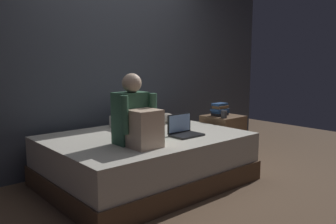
{
  "coord_description": "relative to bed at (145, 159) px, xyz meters",
  "views": [
    {
      "loc": [
        -2.34,
        -2.51,
        1.28
      ],
      "look_at": [
        -0.06,
        0.1,
        0.76
      ],
      "focal_mm": 36.8,
      "sensor_mm": 36.0,
      "label": 1
    }
  ],
  "objects": [
    {
      "name": "mug",
      "position": [
        1.17,
        -0.08,
        0.37
      ],
      "size": [
        0.08,
        0.08,
        0.09
      ],
      "primitive_type": "cylinder",
      "color": "#3D3D42",
      "rests_on": "nightstand"
    },
    {
      "name": "clothes_pile",
      "position": [
        0.55,
        0.4,
        0.32
      ],
      "size": [
        0.37,
        0.23,
        0.12
      ],
      "color": "#8E3D47",
      "rests_on": "bed"
    },
    {
      "name": "nightstand",
      "position": [
        1.3,
        0.04,
        0.03
      ],
      "size": [
        0.44,
        0.46,
        0.57
      ],
      "color": "brown",
      "rests_on": "ground_plane"
    },
    {
      "name": "pillow",
      "position": [
        0.23,
        0.45,
        0.32
      ],
      "size": [
        0.56,
        0.36,
        0.13
      ],
      "primitive_type": "cube",
      "color": "silver",
      "rests_on": "bed"
    },
    {
      "name": "wall_back",
      "position": [
        0.2,
        0.9,
        1.1
      ],
      "size": [
        5.6,
        0.1,
        2.7
      ],
      "primitive_type": "cube",
      "color": "#424751",
      "rests_on": "ground_plane"
    },
    {
      "name": "bed",
      "position": [
        0.0,
        0.0,
        0.0
      ],
      "size": [
        2.0,
        1.5,
        0.51
      ],
      "color": "brown",
      "rests_on": "ground_plane"
    },
    {
      "name": "book_stack",
      "position": [
        1.29,
        0.08,
        0.4
      ],
      "size": [
        0.23,
        0.16,
        0.16
      ],
      "color": "black",
      "rests_on": "nightstand"
    },
    {
      "name": "ground_plane",
      "position": [
        0.2,
        -0.3,
        -0.25
      ],
      "size": [
        8.0,
        8.0,
        0.0
      ],
      "primitive_type": "plane",
      "color": "brown"
    },
    {
      "name": "laptop",
      "position": [
        0.28,
        -0.28,
        0.31
      ],
      "size": [
        0.32,
        0.23,
        0.22
      ],
      "color": "black",
      "rests_on": "bed"
    },
    {
      "name": "person_sitting",
      "position": [
        -0.32,
        -0.29,
        0.51
      ],
      "size": [
        0.39,
        0.44,
        0.66
      ],
      "color": "#38664C",
      "rests_on": "bed"
    }
  ]
}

